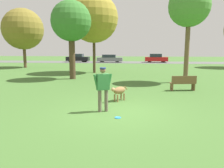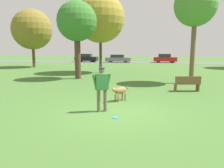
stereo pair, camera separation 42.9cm
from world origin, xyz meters
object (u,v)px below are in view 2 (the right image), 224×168
(tree_near_right, at_px, (195,6))
(parked_car_grey, at_px, (118,58))
(tree_near_left, at_px, (77,22))
(parked_car_red, at_px, (165,58))
(person, at_px, (102,85))
(dog, at_px, (120,91))
(tree_mid_center, at_px, (100,18))
(park_bench, at_px, (187,83))
(parked_car_black, at_px, (86,58))
(frisbee, at_px, (115,118))
(tree_far_left, at_px, (32,30))

(tree_near_right, bearing_deg, parked_car_grey, 109.59)
(tree_near_right, height_order, parked_car_grey, tree_near_right)
(tree_near_left, relative_size, parked_car_red, 1.54)
(person, bearing_deg, tree_near_left, 87.55)
(person, xyz_separation_m, dog, (0.46, 1.72, -0.52))
(tree_mid_center, xyz_separation_m, tree_near_right, (7.45, -5.43, -0.10))
(tree_mid_center, distance_m, parked_car_red, 19.22)
(tree_near_right, height_order, park_bench, tree_near_right)
(parked_car_red, bearing_deg, park_bench, -91.10)
(park_bench, bearing_deg, parked_car_red, -102.10)
(tree_mid_center, distance_m, parked_car_black, 18.68)
(person, bearing_deg, park_bench, 24.36)
(parked_car_grey, distance_m, park_bench, 26.33)
(dog, relative_size, parked_car_grey, 0.21)
(tree_mid_center, distance_m, tree_near_right, 9.22)
(parked_car_red, bearing_deg, tree_near_right, -89.28)
(tree_near_right, bearing_deg, parked_car_red, 89.90)
(tree_near_left, distance_m, parked_car_black, 22.54)
(person, height_order, parked_car_grey, person)
(frisbee, xyz_separation_m, tree_far_left, (-13.05, 18.78, 4.65))
(dog, relative_size, tree_far_left, 0.13)
(person, bearing_deg, frisbee, -74.79)
(parked_car_black, relative_size, parked_car_red, 1.03)
(frisbee, relative_size, parked_car_red, 0.06)
(dog, xyz_separation_m, parked_car_grey, (-3.69, 28.17, 0.20))
(tree_near_right, bearing_deg, frisbee, -115.63)
(tree_far_left, height_order, parked_car_black, tree_far_left)
(tree_far_left, bearing_deg, dog, -51.73)
(parked_car_grey, bearing_deg, parked_car_black, 176.00)
(parked_car_black, height_order, parked_car_grey, parked_car_black)
(frisbee, distance_m, parked_car_black, 32.38)
(tree_mid_center, bearing_deg, frisbee, -76.21)
(tree_mid_center, bearing_deg, parked_car_red, 66.39)
(parked_car_black, bearing_deg, dog, -72.00)
(tree_near_left, distance_m, parked_car_red, 23.51)
(tree_near_left, relative_size, park_bench, 4.05)
(park_bench, bearing_deg, tree_near_left, -38.77)
(tree_near_right, xyz_separation_m, parked_car_grey, (-7.88, 22.16, -4.40))
(tree_mid_center, relative_size, tree_far_left, 1.05)
(tree_near_right, relative_size, tree_near_left, 1.10)
(tree_mid_center, bearing_deg, parked_car_black, 109.93)
(parked_car_black, height_order, park_bench, parked_car_black)
(person, bearing_deg, parked_car_red, 55.76)
(tree_near_left, bearing_deg, parked_car_black, 103.85)
(frisbee, bearing_deg, dog, 93.43)
(tree_mid_center, bearing_deg, dog, -74.10)
(park_bench, bearing_deg, person, 39.61)
(frisbee, xyz_separation_m, parked_car_grey, (-3.84, 30.60, 0.65))
(tree_near_right, xyz_separation_m, tree_near_left, (-8.30, 0.88, -0.75))
(person, distance_m, parked_car_red, 30.66)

